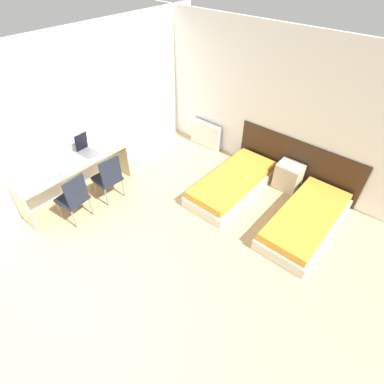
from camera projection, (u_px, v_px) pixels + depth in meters
ground_plane at (66, 321)px, 3.81m from camera, size 20.00×20.00×0.00m
wall_back at (264, 104)px, 5.48m from camera, size 5.40×0.05×2.70m
wall_left at (88, 110)px, 5.28m from camera, size 0.05×5.47×2.70m
headboard_panel at (296, 163)px, 5.62m from camera, size 2.41×0.03×0.91m
bed_near_window at (233, 184)px, 5.61m from camera, size 0.85×1.91×0.34m
bed_near_door at (306, 221)px, 4.89m from camera, size 0.85×1.91×0.34m
nightstand at (288, 176)px, 5.63m from camera, size 0.45×0.37×0.52m
radiator at (206, 134)px, 6.72m from camera, size 0.77×0.12×0.57m
desk at (74, 170)px, 5.21m from camera, size 0.59×2.00×0.77m
chair_near_laptop at (108, 177)px, 5.23m from camera, size 0.45×0.45×0.92m
chair_near_notebook at (74, 197)px, 4.83m from camera, size 0.47×0.47×0.92m
laptop at (86, 149)px, 5.27m from camera, size 0.36×0.26×0.35m
open_notebook at (52, 172)px, 4.87m from camera, size 0.33×0.25×0.02m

